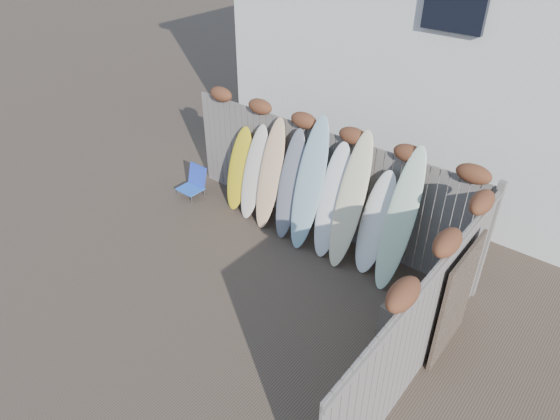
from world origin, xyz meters
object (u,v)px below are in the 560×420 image
Objects in this scene: beach_chair at (194,182)px; wooden_crate at (404,324)px; lattice_panel at (456,301)px; surfboard_0 at (239,169)px.

wooden_crate is (5.30, -0.92, 0.04)m from beach_chair.
lattice_panel is 4.89m from surfboard_0.
wooden_crate is 0.82m from lattice_panel.
wooden_crate is 0.39× the size of surfboard_0.
beach_chair is at bearing 170.13° from wooden_crate.
beach_chair is 0.37× the size of surfboard_0.
lattice_panel is 1.01× the size of surfboard_0.
lattice_panel is (5.83, -0.60, 0.57)m from beach_chair.
lattice_panel reaches higher than surfboard_0.
lattice_panel is at bearing 31.05° from wooden_crate.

